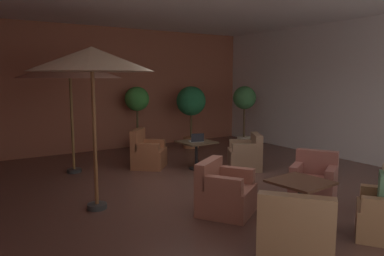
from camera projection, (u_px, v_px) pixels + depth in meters
ground_plane at (206, 189)px, 7.10m from camera, size 9.19×9.72×0.02m
wall_back_brick at (113, 89)px, 10.87m from camera, size 9.19×0.08×3.57m
wall_right_plain at (353, 91)px, 9.31m from camera, size 0.08×9.72×3.57m
cafe_table_front_left at (196, 146)px, 8.55m from camera, size 0.78×0.78×0.65m
armchair_front_left_north at (148, 154)px, 8.74m from camera, size 1.04×1.04×0.91m
armchair_front_left_east at (246, 156)px, 8.59m from camera, size 1.01×1.02×0.83m
cafe_table_front_right at (300, 189)px, 5.28m from camera, size 0.82×0.82×0.65m
armchair_front_right_east at (314, 183)px, 6.31m from camera, size 0.96×0.96×0.86m
armchair_front_right_south at (224, 193)px, 5.77m from camera, size 1.09×1.08×0.83m
armchair_front_right_west at (296, 237)px, 4.22m from camera, size 1.08×1.09×0.87m
patio_umbrella_tall_red at (92, 60)px, 5.69m from camera, size 1.94×1.94×2.60m
patio_umbrella_center_beige at (70, 70)px, 8.00m from camera, size 2.27×2.27×2.50m
potted_tree_left_corner at (137, 104)px, 10.67m from camera, size 0.71×0.71×1.87m
potted_tree_mid_left at (244, 104)px, 11.25m from camera, size 0.70×0.70×1.86m
potted_tree_mid_right at (191, 105)px, 11.07m from camera, size 0.88×0.88×1.87m
iced_drink_cup at (201, 138)px, 8.64m from camera, size 0.08×0.08×0.11m
open_laptop at (197, 140)px, 8.47m from camera, size 0.36×0.29×0.20m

